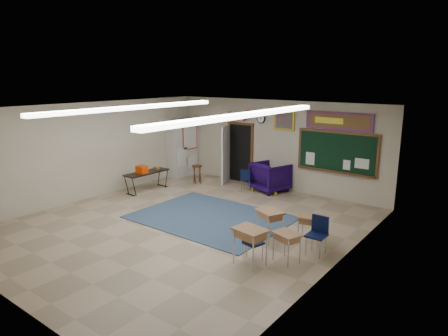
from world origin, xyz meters
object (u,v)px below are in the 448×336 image
Objects in this scene: wooden_stool at (197,174)px; student_desk_front_right at (310,228)px; folding_table at (147,180)px; wingback_armchair at (271,177)px; student_desk_front_left at (270,224)px.

student_desk_front_right is at bearing -23.79° from wooden_stool.
wooden_stool is at bearing 146.50° from student_desk_front_right.
wingback_armchair is at bearing 38.66° from folding_table.
student_desk_front_left reaches higher than wooden_stool.
wingback_armchair is 4.19m from student_desk_front_left.
student_desk_front_right is at bearing -4.75° from folding_table.
wingback_armchair is at bearing 146.42° from student_desk_front_left.
student_desk_front_left is at bearing -31.13° from wooden_stool.
student_desk_front_right is 6.32m from folding_table.
student_desk_front_left is at bearing 138.64° from wingback_armchair.
student_desk_front_left is (2.14, -3.60, -0.08)m from wingback_armchair.
student_desk_front_right is 6.12m from wooden_stool.
folding_table is 1.90m from wooden_stool.
student_desk_front_right reaches higher than wooden_stool.
wingback_armchair is 4.37m from student_desk_front_right.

